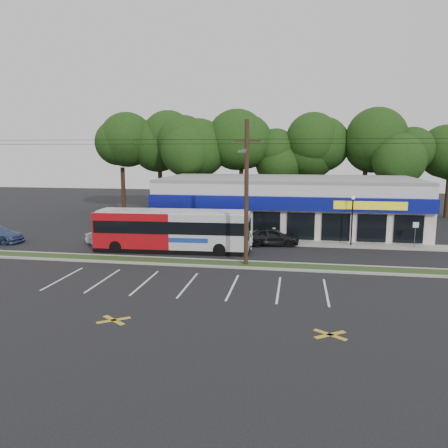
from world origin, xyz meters
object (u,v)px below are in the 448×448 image
object	(u,v)px
utility_pole	(244,188)
sign_post	(415,230)
lamp_post	(352,215)
car_dark	(272,236)
metrobus	(172,230)
pedestrian_a	(249,238)
car_silver	(111,237)
pedestrian_b	(273,236)

from	to	relation	value
utility_pole	sign_post	bearing A→B (deg)	30.15
lamp_post	utility_pole	bearing A→B (deg)	-136.05
car_dark	metrobus	bearing A→B (deg)	105.58
pedestrian_a	utility_pole	bearing A→B (deg)	88.58
metrobus	car_dark	size ratio (longest dim) A/B	2.71
car_silver	pedestrian_b	size ratio (longest dim) A/B	2.80
car_dark	pedestrian_b	bearing A→B (deg)	-54.26
car_silver	metrobus	bearing A→B (deg)	-90.79
car_silver	utility_pole	bearing A→B (deg)	-101.19
sign_post	lamp_post	bearing A→B (deg)	177.42
sign_post	car_silver	distance (m)	25.19
lamp_post	car_dark	xyz separation A→B (m)	(-6.62, -0.80, -1.89)
sign_post	metrobus	world-z (taller)	metrobus
lamp_post	pedestrian_b	bearing A→B (deg)	-174.14
lamp_post	metrobus	xyz separation A→B (m)	(-14.31, -4.30, -0.92)
sign_post	pedestrian_b	bearing A→B (deg)	-177.80
pedestrian_a	pedestrian_b	xyz separation A→B (m)	(1.87, 2.13, -0.22)
pedestrian_a	car_silver	bearing A→B (deg)	-1.78
car_dark	car_silver	bearing A→B (deg)	91.09
pedestrian_b	lamp_post	bearing A→B (deg)	-179.10
utility_pole	lamp_post	size ratio (longest dim) A/B	11.76
utility_pole	car_dark	size ratio (longest dim) A/B	10.92
utility_pole	car_dark	bearing A→B (deg)	77.66
utility_pole	metrobus	size ratio (longest dim) A/B	4.02
sign_post	pedestrian_b	xyz separation A→B (m)	(-11.49, -0.44, -0.79)
utility_pole	car_silver	xyz separation A→B (m)	(-11.83, 4.71, -4.71)
car_dark	pedestrian_a	distance (m)	2.66
car_dark	sign_post	bearing A→B (deg)	-96.09
metrobus	car_dark	distance (m)	8.50
utility_pole	metrobus	world-z (taller)	utility_pole
utility_pole	sign_post	distance (m)	15.71
utility_pole	car_dark	world-z (taller)	utility_pole
utility_pole	car_silver	size ratio (longest dim) A/B	11.71
lamp_post	pedestrian_a	size ratio (longest dim) A/B	2.16
sign_post	car_silver	world-z (taller)	sign_post
car_silver	pedestrian_b	xyz separation A→B (m)	(13.51, 2.49, 0.06)
utility_pole	pedestrian_a	xyz separation A→B (m)	(-0.19, 5.07, -4.43)
car_dark	car_silver	size ratio (longest dim) A/B	1.07
car_dark	car_silver	world-z (taller)	car_dark
lamp_post	pedestrian_b	distance (m)	6.79
lamp_post	pedestrian_a	world-z (taller)	lamp_post
metrobus	pedestrian_b	world-z (taller)	metrobus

